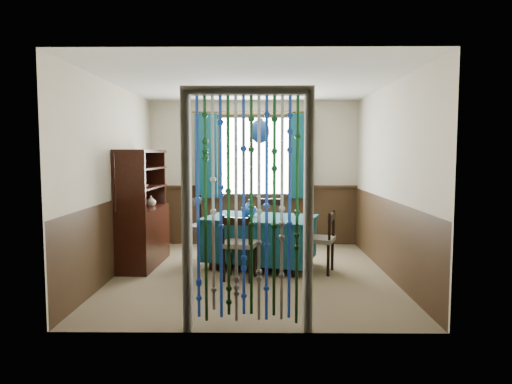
{
  "coord_description": "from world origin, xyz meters",
  "views": [
    {
      "loc": [
        0.12,
        -5.95,
        1.6
      ],
      "look_at": [
        0.05,
        0.34,
        1.06
      ],
      "focal_mm": 32.0,
      "sensor_mm": 36.0,
      "label": 1
    }
  ],
  "objects_px": {
    "bowl_shelf": "(141,186)",
    "vase_sideboard": "(151,200)",
    "chair_near": "(239,245)",
    "chair_far": "(269,226)",
    "vase_table": "(249,209)",
    "sideboard": "(143,225)",
    "pendant_lamp": "(260,131)",
    "chair_right": "(321,240)",
    "dining_table": "(260,238)",
    "chair_left": "(204,228)"
  },
  "relations": [
    {
      "from": "dining_table",
      "to": "chair_right",
      "type": "relative_size",
      "value": 2.08
    },
    {
      "from": "pendant_lamp",
      "to": "vase_sideboard",
      "type": "xyz_separation_m",
      "value": [
        -1.61,
        0.34,
        -0.99
      ]
    },
    {
      "from": "dining_table",
      "to": "chair_near",
      "type": "height_order",
      "value": "chair_near"
    },
    {
      "from": "dining_table",
      "to": "pendant_lamp",
      "type": "xyz_separation_m",
      "value": [
        -0.0,
        -0.0,
        1.48
      ]
    },
    {
      "from": "dining_table",
      "to": "vase_sideboard",
      "type": "height_order",
      "value": "vase_sideboard"
    },
    {
      "from": "pendant_lamp",
      "to": "bowl_shelf",
      "type": "bearing_deg",
      "value": -173.61
    },
    {
      "from": "dining_table",
      "to": "sideboard",
      "type": "relative_size",
      "value": 1.05
    },
    {
      "from": "chair_near",
      "to": "vase_table",
      "type": "distance_m",
      "value": 0.84
    },
    {
      "from": "dining_table",
      "to": "chair_right",
      "type": "height_order",
      "value": "chair_right"
    },
    {
      "from": "chair_far",
      "to": "vase_table",
      "type": "height_order",
      "value": "chair_far"
    },
    {
      "from": "sideboard",
      "to": "bowl_shelf",
      "type": "height_order",
      "value": "sideboard"
    },
    {
      "from": "chair_left",
      "to": "bowl_shelf",
      "type": "relative_size",
      "value": 4.79
    },
    {
      "from": "pendant_lamp",
      "to": "vase_sideboard",
      "type": "distance_m",
      "value": 1.92
    },
    {
      "from": "sideboard",
      "to": "pendant_lamp",
      "type": "distance_m",
      "value": 2.13
    },
    {
      "from": "chair_right",
      "to": "pendant_lamp",
      "type": "bearing_deg",
      "value": 88.9
    },
    {
      "from": "chair_right",
      "to": "dining_table",
      "type": "bearing_deg",
      "value": 88.9
    },
    {
      "from": "sideboard",
      "to": "vase_table",
      "type": "relative_size",
      "value": 7.87
    },
    {
      "from": "vase_table",
      "to": "vase_sideboard",
      "type": "relative_size",
      "value": 1.24
    },
    {
      "from": "chair_right",
      "to": "bowl_shelf",
      "type": "height_order",
      "value": "bowl_shelf"
    },
    {
      "from": "pendant_lamp",
      "to": "sideboard",
      "type": "bearing_deg",
      "value": 177.04
    },
    {
      "from": "pendant_lamp",
      "to": "vase_table",
      "type": "distance_m",
      "value": 1.1
    },
    {
      "from": "chair_right",
      "to": "bowl_shelf",
      "type": "xyz_separation_m",
      "value": [
        -2.43,
        0.11,
        0.71
      ]
    },
    {
      "from": "pendant_lamp",
      "to": "chair_left",
      "type": "bearing_deg",
      "value": 161.88
    },
    {
      "from": "chair_far",
      "to": "chair_right",
      "type": "relative_size",
      "value": 1.11
    },
    {
      "from": "bowl_shelf",
      "to": "vase_sideboard",
      "type": "xyz_separation_m",
      "value": [
        0.0,
        0.52,
        -0.24
      ]
    },
    {
      "from": "dining_table",
      "to": "pendant_lamp",
      "type": "relative_size",
      "value": 2.26
    },
    {
      "from": "chair_right",
      "to": "vase_sideboard",
      "type": "xyz_separation_m",
      "value": [
        -2.43,
        0.63,
        0.47
      ]
    },
    {
      "from": "dining_table",
      "to": "chair_far",
      "type": "height_order",
      "value": "chair_far"
    },
    {
      "from": "dining_table",
      "to": "bowl_shelf",
      "type": "bearing_deg",
      "value": -155.73
    },
    {
      "from": "bowl_shelf",
      "to": "vase_sideboard",
      "type": "relative_size",
      "value": 1.2
    },
    {
      "from": "bowl_shelf",
      "to": "vase_table",
      "type": "bearing_deg",
      "value": 10.16
    },
    {
      "from": "chair_right",
      "to": "chair_left",
      "type": "bearing_deg",
      "value": 89.47
    },
    {
      "from": "vase_table",
      "to": "chair_far",
      "type": "bearing_deg",
      "value": 59.72
    },
    {
      "from": "chair_near",
      "to": "chair_right",
      "type": "xyz_separation_m",
      "value": [
        1.08,
        0.38,
        -0.01
      ]
    },
    {
      "from": "dining_table",
      "to": "vase_table",
      "type": "bearing_deg",
      "value": 170.33
    },
    {
      "from": "chair_far",
      "to": "bowl_shelf",
      "type": "relative_size",
      "value": 4.55
    },
    {
      "from": "chair_right",
      "to": "bowl_shelf",
      "type": "distance_m",
      "value": 2.53
    },
    {
      "from": "bowl_shelf",
      "to": "vase_sideboard",
      "type": "bearing_deg",
      "value": 90.0
    },
    {
      "from": "chair_near",
      "to": "vase_table",
      "type": "bearing_deg",
      "value": 93.36
    },
    {
      "from": "chair_near",
      "to": "bowl_shelf",
      "type": "bearing_deg",
      "value": 171.45
    },
    {
      "from": "dining_table",
      "to": "vase_sideboard",
      "type": "relative_size",
      "value": 10.2
    },
    {
      "from": "sideboard",
      "to": "dining_table",
      "type": "bearing_deg",
      "value": -0.69
    },
    {
      "from": "chair_right",
      "to": "vase_sideboard",
      "type": "relative_size",
      "value": 4.9
    },
    {
      "from": "chair_near",
      "to": "sideboard",
      "type": "xyz_separation_m",
      "value": [
        -1.41,
        0.75,
        0.13
      ]
    },
    {
      "from": "chair_far",
      "to": "bowl_shelf",
      "type": "xyz_separation_m",
      "value": [
        -1.75,
        -0.77,
        0.66
      ]
    },
    {
      "from": "chair_left",
      "to": "sideboard",
      "type": "bearing_deg",
      "value": -57.33
    },
    {
      "from": "dining_table",
      "to": "bowl_shelf",
      "type": "relative_size",
      "value": 8.5
    },
    {
      "from": "chair_near",
      "to": "bowl_shelf",
      "type": "distance_m",
      "value": 1.6
    },
    {
      "from": "chair_near",
      "to": "chair_far",
      "type": "bearing_deg",
      "value": 83.51
    },
    {
      "from": "chair_near",
      "to": "chair_left",
      "type": "height_order",
      "value": "chair_left"
    }
  ]
}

